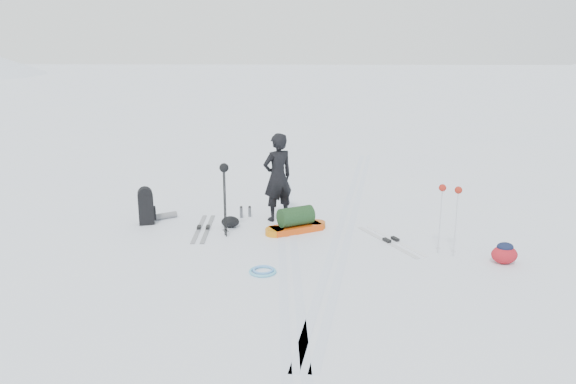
# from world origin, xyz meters

# --- Properties ---
(ground) EXTENTS (200.00, 200.00, 0.00)m
(ground) POSITION_xyz_m (0.00, 0.00, 0.00)
(ground) COLOR white
(ground) RESTS_ON ground
(ski_tracks) EXTENTS (3.38, 17.97, 0.01)m
(ski_tracks) POSITION_xyz_m (0.61, 0.88, 0.00)
(ski_tracks) COLOR silver
(ski_tracks) RESTS_ON ground
(skier) EXTENTS (0.86, 0.80, 1.98)m
(skier) POSITION_xyz_m (-0.27, 1.21, 0.99)
(skier) COLOR black
(skier) RESTS_ON ground
(pulk_sled) EXTENTS (1.41, 1.05, 0.54)m
(pulk_sled) POSITION_xyz_m (0.16, 0.42, 0.20)
(pulk_sled) COLOR #D3450C
(pulk_sled) RESTS_ON ground
(expedition_rucksack) EXTENTS (0.76, 0.77, 0.84)m
(expedition_rucksack) POSITION_xyz_m (-3.10, 0.82, 0.39)
(expedition_rucksack) COLOR black
(expedition_rucksack) RESTS_ON ground
(ski_poles_black) EXTENTS (0.19, 0.20, 1.54)m
(ski_poles_black) POSITION_xyz_m (-1.28, 0.06, 1.26)
(ski_poles_black) COLOR black
(ski_poles_black) RESTS_ON ground
(ski_poles_silver) EXTENTS (0.39, 0.29, 1.35)m
(ski_poles_silver) POSITION_xyz_m (3.03, -0.82, 1.13)
(ski_poles_silver) COLOR silver
(ski_poles_silver) RESTS_ON ground
(touring_skis_grey) EXTENTS (0.39, 1.91, 0.07)m
(touring_skis_grey) POSITION_xyz_m (-1.83, 0.48, 0.02)
(touring_skis_grey) COLOR gray
(touring_skis_grey) RESTS_ON ground
(touring_skis_white) EXTENTS (1.20, 1.92, 0.07)m
(touring_skis_white) POSITION_xyz_m (2.09, -0.14, 0.02)
(touring_skis_white) COLOR #B9BABF
(touring_skis_white) RESTS_ON ground
(rope_coil) EXTENTS (0.62, 0.62, 0.06)m
(rope_coil) POSITION_xyz_m (-0.34, -1.82, 0.03)
(rope_coil) COLOR #57B3D5
(rope_coil) RESTS_ON ground
(small_daypack) EXTENTS (0.48, 0.37, 0.40)m
(small_daypack) POSITION_xyz_m (3.99, -1.20, 0.19)
(small_daypack) COLOR maroon
(small_daypack) RESTS_ON ground
(thermos_pair) EXTENTS (0.27, 0.18, 0.27)m
(thermos_pair) POSITION_xyz_m (-1.03, 1.36, 0.13)
(thermos_pair) COLOR #57595E
(thermos_pair) RESTS_ON ground
(stuff_sack) EXTENTS (0.44, 0.36, 0.24)m
(stuff_sack) POSITION_xyz_m (-1.27, 0.63, 0.12)
(stuff_sack) COLOR black
(stuff_sack) RESTS_ON ground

